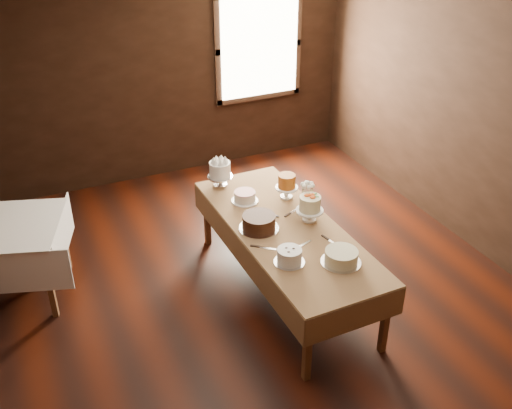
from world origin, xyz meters
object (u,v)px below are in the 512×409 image
object	(u,v)px
side_table	(9,234)
cake_swirl	(289,257)
cake_server_a	(305,243)
cake_chocolate	(259,223)
display_table	(286,232)
cake_meringue	(220,175)
cake_flowers	(310,210)
cake_server_d	(295,210)
cake_server_b	(334,243)
cake_lattice	(245,197)
cake_server_e	(268,248)
flower_vase	(307,207)
cake_cream	(341,257)
cake_server_c	(264,212)
cake_caramel	(287,188)

from	to	relation	value
side_table	cake_swirl	size ratio (longest dim) A/B	3.95
cake_server_a	cake_chocolate	bearing A→B (deg)	106.40
display_table	cake_swirl	xyz separation A→B (m)	(-0.23, -0.52, 0.12)
cake_meringue	cake_flowers	distance (m)	1.14
cake_meringue	cake_server_d	size ratio (longest dim) A/B	1.31
cake_chocolate	cake_flowers	size ratio (longest dim) A/B	1.43
display_table	cake_server_b	size ratio (longest dim) A/B	10.12
cake_lattice	side_table	bearing A→B (deg)	169.22
cake_server_e	flower_vase	size ratio (longest dim) A/B	1.96
cake_lattice	cake_chocolate	xyz separation A→B (m)	(-0.09, -0.53, 0.02)
cake_swirl	cake_server_d	distance (m)	0.89
cake_chocolate	cake_server_b	world-z (taller)	cake_chocolate
cake_cream	cake_server_b	bearing A→B (deg)	69.73
cake_lattice	cake_cream	size ratio (longest dim) A/B	0.87
cake_server_a	cake_server_c	world-z (taller)	same
display_table	cake_cream	world-z (taller)	cake_cream
cake_lattice	cake_caramel	size ratio (longest dim) A/B	1.12
cake_cream	flower_vase	bearing A→B (deg)	80.87
cake_meringue	cake_cream	size ratio (longest dim) A/B	0.89
cake_server_b	cake_server_e	distance (m)	0.61
display_table	cake_caramel	world-z (taller)	cake_caramel
cake_chocolate	flower_vase	world-z (taller)	cake_chocolate
cake_server_a	cake_flowers	bearing A→B (deg)	37.70
display_table	cake_cream	xyz separation A→B (m)	(0.17, -0.70, 0.11)
side_table	cake_server_b	size ratio (longest dim) A/B	4.98
cake_lattice	cake_swirl	xyz separation A→B (m)	(-0.08, -1.13, 0.02)
cake_flowers	flower_vase	bearing A→B (deg)	71.17
display_table	cake_server_c	size ratio (longest dim) A/B	10.12
cake_meringue	cake_server_a	world-z (taller)	cake_meringue
cake_flowers	cake_server_d	world-z (taller)	cake_flowers
cake_server_d	side_table	bearing A→B (deg)	138.62
side_table	cake_server_a	size ratio (longest dim) A/B	4.98
cake_meringue	cake_swirl	world-z (taller)	cake_meringue
cake_chocolate	cake_server_b	distance (m)	0.73
cake_chocolate	cake_server_a	bearing A→B (deg)	-55.25
cake_server_a	flower_vase	world-z (taller)	flower_vase
cake_cream	cake_caramel	bearing A→B (deg)	85.64
cake_meringue	cake_server_c	distance (m)	0.74
cake_chocolate	cake_server_d	world-z (taller)	cake_chocolate
cake_flowers	cake_swirl	world-z (taller)	cake_flowers
cake_caramel	cake_flowers	world-z (taller)	same
cake_meringue	flower_vase	xyz separation A→B (m)	(0.57, -0.86, -0.07)
cake_server_e	flower_vase	xyz separation A→B (m)	(0.62, 0.42, 0.06)
cake_meringue	flower_vase	size ratio (longest dim) A/B	2.58
cake_lattice	cake_flowers	size ratio (longest dim) A/B	1.06
cake_server_b	cake_server_e	bearing A→B (deg)	-120.64
cake_server_b	cake_server_c	world-z (taller)	same
cake_server_a	cake_meringue	bearing A→B (deg)	83.82
side_table	cake_chocolate	size ratio (longest dim) A/B	2.89
flower_vase	cake_caramel	bearing A→B (deg)	97.94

